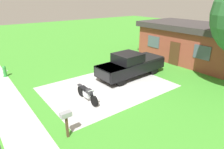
{
  "coord_description": "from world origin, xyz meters",
  "views": [
    {
      "loc": [
        9.98,
        -7.26,
        5.77
      ],
      "look_at": [
        0.12,
        0.25,
        0.9
      ],
      "focal_mm": 31.62,
      "sensor_mm": 36.0,
      "label": 1
    }
  ],
  "objects_px": {
    "motorcycle": "(87,94)",
    "mailbox": "(66,118)",
    "neighbor_house": "(191,42)",
    "fire_hydrant": "(5,71)",
    "pickup_truck": "(132,64)"
  },
  "relations": [
    {
      "from": "motorcycle",
      "to": "mailbox",
      "type": "height_order",
      "value": "mailbox"
    },
    {
      "from": "mailbox",
      "to": "neighbor_house",
      "type": "xyz_separation_m",
      "value": [
        -3.4,
        14.6,
        0.81
      ]
    },
    {
      "from": "motorcycle",
      "to": "fire_hydrant",
      "type": "relative_size",
      "value": 2.54
    },
    {
      "from": "neighbor_house",
      "to": "fire_hydrant",
      "type": "bearing_deg",
      "value": -111.79
    },
    {
      "from": "motorcycle",
      "to": "neighbor_house",
      "type": "height_order",
      "value": "neighbor_house"
    },
    {
      "from": "fire_hydrant",
      "to": "neighbor_house",
      "type": "relative_size",
      "value": 0.09
    },
    {
      "from": "pickup_truck",
      "to": "neighbor_house",
      "type": "bearing_deg",
      "value": 87.93
    },
    {
      "from": "motorcycle",
      "to": "fire_hydrant",
      "type": "xyz_separation_m",
      "value": [
        -7.24,
        -3.11,
        -0.05
      ]
    },
    {
      "from": "neighbor_house",
      "to": "pickup_truck",
      "type": "bearing_deg",
      "value": -92.07
    },
    {
      "from": "pickup_truck",
      "to": "fire_hydrant",
      "type": "relative_size",
      "value": 6.55
    },
    {
      "from": "pickup_truck",
      "to": "mailbox",
      "type": "distance_m",
      "value": 8.05
    },
    {
      "from": "motorcycle",
      "to": "mailbox",
      "type": "xyz_separation_m",
      "value": [
        2.29,
        -2.37,
        0.51
      ]
    },
    {
      "from": "motorcycle",
      "to": "pickup_truck",
      "type": "bearing_deg",
      "value": 106.02
    },
    {
      "from": "motorcycle",
      "to": "neighbor_house",
      "type": "bearing_deg",
      "value": 95.17
    },
    {
      "from": "motorcycle",
      "to": "neighbor_house",
      "type": "distance_m",
      "value": 12.35
    }
  ]
}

